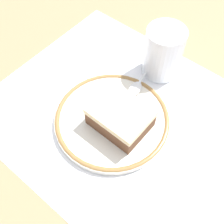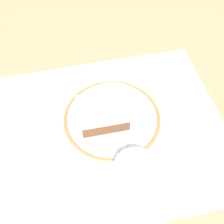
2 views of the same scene
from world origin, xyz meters
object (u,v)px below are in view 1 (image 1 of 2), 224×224
(plate, at_px, (112,119))
(cake_slice, at_px, (118,116))
(cup, at_px, (163,55))
(spoon, at_px, (138,83))

(plate, height_order, cake_slice, cake_slice)
(cup, bearing_deg, cake_slice, -83.79)
(plate, xyz_separation_m, spoon, (-0.01, 0.09, 0.01))
(cake_slice, xyz_separation_m, spoon, (-0.02, 0.09, -0.02))
(cake_slice, height_order, cup, cup)
(plate, relative_size, cake_slice, 2.09)
(spoon, xyz_separation_m, cup, (0.01, 0.07, 0.03))
(cake_slice, distance_m, spoon, 0.10)
(plate, height_order, spoon, spoon)
(plate, relative_size, cup, 2.05)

